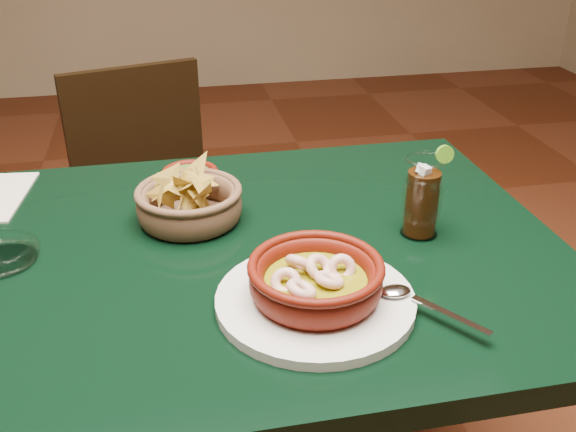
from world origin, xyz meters
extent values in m
cube|color=black|center=(0.00, 0.00, 0.73)|extent=(1.20, 0.80, 0.04)
cylinder|color=black|center=(0.54, 0.34, 0.35)|extent=(0.06, 0.06, 0.71)
cube|color=black|center=(-0.07, 0.64, 0.42)|extent=(0.49, 0.49, 0.04)
cylinder|color=black|center=(-0.18, 0.43, 0.21)|extent=(0.03, 0.03, 0.42)
cylinder|color=black|center=(0.14, 0.53, 0.21)|extent=(0.03, 0.03, 0.42)
cylinder|color=black|center=(-0.28, 0.75, 0.21)|extent=(0.03, 0.03, 0.42)
cylinder|color=black|center=(0.04, 0.85, 0.21)|extent=(0.03, 0.03, 0.42)
cube|color=black|center=(-0.12, 0.81, 0.65)|extent=(0.37, 0.13, 0.41)
cylinder|color=silver|center=(0.15, -0.18, 0.76)|extent=(0.28, 0.28, 0.02)
cylinder|color=#4E0E06|center=(0.15, -0.18, 0.77)|extent=(0.17, 0.17, 0.01)
torus|color=#4E0E06|center=(0.15, -0.18, 0.79)|extent=(0.21, 0.21, 0.04)
torus|color=#4E0E06|center=(0.15, -0.18, 0.81)|extent=(0.19, 0.19, 0.01)
cylinder|color=#6F6C0B|center=(0.15, -0.18, 0.79)|extent=(0.15, 0.15, 0.01)
torus|color=beige|center=(0.19, -0.17, 0.80)|extent=(0.05, 0.04, 0.05)
torus|color=beige|center=(0.15, -0.17, 0.81)|extent=(0.06, 0.06, 0.04)
torus|color=beige|center=(0.13, -0.16, 0.81)|extent=(0.06, 0.06, 0.04)
torus|color=beige|center=(0.10, -0.19, 0.80)|extent=(0.06, 0.05, 0.05)
torus|color=beige|center=(0.12, -0.22, 0.81)|extent=(0.06, 0.06, 0.04)
torus|color=beige|center=(0.16, -0.20, 0.80)|extent=(0.06, 0.06, 0.03)
cube|color=silver|center=(0.31, -0.27, 0.77)|extent=(0.08, 0.11, 0.00)
ellipsoid|color=silver|center=(0.26, -0.20, 0.77)|extent=(0.05, 0.03, 0.01)
cylinder|color=brown|center=(-0.01, 0.11, 0.75)|extent=(0.16, 0.16, 0.01)
torus|color=brown|center=(-0.01, 0.11, 0.78)|extent=(0.22, 0.22, 0.06)
torus|color=brown|center=(-0.01, 0.11, 0.81)|extent=(0.19, 0.19, 0.01)
cone|color=#B28E2F|center=(-0.01, 0.10, 0.78)|extent=(0.04, 0.08, 0.08)
cone|color=#B28E2F|center=(-0.03, 0.09, 0.78)|extent=(0.03, 0.08, 0.08)
cone|color=#B28E2F|center=(0.01, 0.07, 0.82)|extent=(0.08, 0.08, 0.06)
cone|color=#B28E2F|center=(-0.01, 0.12, 0.80)|extent=(0.09, 0.03, 0.09)
cone|color=#B28E2F|center=(-0.04, 0.13, 0.83)|extent=(0.10, 0.05, 0.09)
cone|color=#B28E2F|center=(0.01, 0.14, 0.79)|extent=(0.07, 0.09, 0.06)
cone|color=#B28E2F|center=(0.00, 0.13, 0.78)|extent=(0.08, 0.07, 0.07)
cone|color=#B28E2F|center=(-0.01, 0.12, 0.81)|extent=(0.05, 0.09, 0.09)
cone|color=#B28E2F|center=(-0.03, 0.11, 0.82)|extent=(0.07, 0.09, 0.06)
cone|color=#B28E2F|center=(0.01, 0.09, 0.83)|extent=(0.08, 0.06, 0.08)
cone|color=#B28E2F|center=(-0.02, 0.11, 0.82)|extent=(0.09, 0.05, 0.08)
cone|color=#B28E2F|center=(-0.05, 0.12, 0.80)|extent=(0.10, 0.02, 0.09)
cone|color=#B28E2F|center=(0.01, 0.09, 0.80)|extent=(0.04, 0.09, 0.08)
cone|color=#B28E2F|center=(0.02, 0.14, 0.81)|extent=(0.08, 0.10, 0.06)
cone|color=#B28E2F|center=(0.00, 0.12, 0.78)|extent=(0.08, 0.05, 0.07)
cone|color=#B28E2F|center=(0.02, 0.08, 0.78)|extent=(0.09, 0.05, 0.08)
cone|color=#B28E2F|center=(-0.06, 0.11, 0.81)|extent=(0.03, 0.08, 0.07)
cone|color=#B28E2F|center=(-0.05, 0.13, 0.81)|extent=(0.07, 0.07, 0.06)
cone|color=#B28E2F|center=(-0.01, 0.12, 0.83)|extent=(0.04, 0.09, 0.09)
cone|color=#B28E2F|center=(-0.01, 0.13, 0.82)|extent=(0.04, 0.09, 0.08)
cone|color=#B28E2F|center=(0.01, 0.16, 0.83)|extent=(0.07, 0.08, 0.06)
cone|color=#B28E2F|center=(-0.01, 0.10, 0.80)|extent=(0.10, 0.06, 0.08)
cone|color=#B28E2F|center=(-0.01, 0.11, 0.82)|extent=(0.07, 0.07, 0.06)
cone|color=#B28E2F|center=(-0.01, 0.12, 0.81)|extent=(0.08, 0.03, 0.08)
cylinder|color=#4E0E06|center=(0.00, 0.25, 0.75)|extent=(0.10, 0.10, 0.01)
torus|color=#4E0E06|center=(0.00, 0.25, 0.77)|extent=(0.13, 0.13, 0.04)
cylinder|color=#294C17|center=(0.00, 0.25, 0.78)|extent=(0.08, 0.08, 0.01)
sphere|color=#294C17|center=(0.01, 0.26, 0.79)|extent=(0.02, 0.02, 0.02)
sphere|color=#294C17|center=(0.01, 0.23, 0.79)|extent=(0.02, 0.02, 0.02)
sphere|color=#294C17|center=(0.02, 0.26, 0.79)|extent=(0.02, 0.02, 0.02)
sphere|color=#294C17|center=(-0.02, 0.24, 0.79)|extent=(0.02, 0.02, 0.02)
sphere|color=#294C17|center=(0.00, 0.23, 0.79)|extent=(0.02, 0.02, 0.02)
cylinder|color=white|center=(0.37, -0.02, 0.75)|extent=(0.06, 0.06, 0.01)
torus|color=white|center=(0.37, -0.02, 0.82)|extent=(0.14, 0.14, 0.08)
cylinder|color=black|center=(0.37, -0.02, 0.81)|extent=(0.05, 0.05, 0.11)
cube|color=silver|center=(0.38, -0.02, 0.85)|extent=(0.02, 0.02, 0.02)
cube|color=silver|center=(0.36, -0.01, 0.87)|extent=(0.02, 0.03, 0.02)
cube|color=silver|center=(0.37, -0.02, 0.86)|extent=(0.02, 0.02, 0.02)
cube|color=silver|center=(0.37, -0.02, 0.87)|extent=(0.02, 0.02, 0.02)
cube|color=silver|center=(0.37, -0.02, 0.85)|extent=(0.03, 0.02, 0.03)
torus|color=white|center=(0.37, -0.02, 0.89)|extent=(0.07, 0.07, 0.00)
cylinder|color=#579E1E|center=(0.40, -0.02, 0.89)|extent=(0.03, 0.01, 0.03)
cylinder|color=white|center=(-0.32, 0.03, 0.75)|extent=(0.11, 0.11, 0.01)
camera|label=1|loc=(-0.04, -0.91, 1.29)|focal=40.00mm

